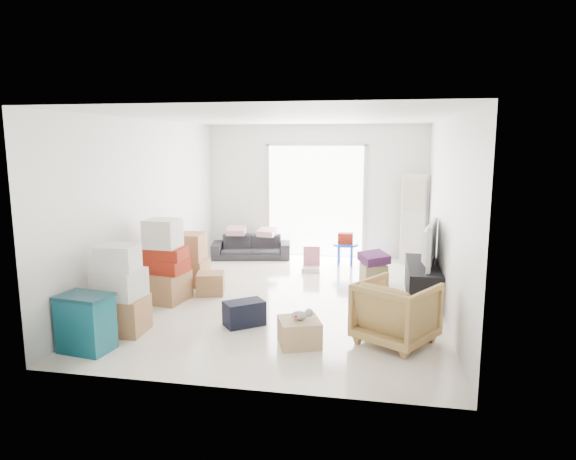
{
  "coord_description": "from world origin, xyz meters",
  "views": [
    {
      "loc": [
        1.37,
        -7.45,
        2.36
      ],
      "look_at": [
        -0.06,
        0.2,
        1.01
      ],
      "focal_mm": 32.0,
      "sensor_mm": 36.0,
      "label": 1
    }
  ],
  "objects_px": {
    "television": "(423,259)",
    "kids_table": "(345,242)",
    "ottoman": "(373,275)",
    "sofa": "(251,243)",
    "wood_crate": "(299,332)",
    "storage_bins": "(86,323)",
    "armchair": "(396,309)",
    "ac_tower": "(413,219)",
    "tv_console": "(422,281)"
  },
  "relations": [
    {
      "from": "television",
      "to": "kids_table",
      "type": "relative_size",
      "value": 1.82
    },
    {
      "from": "ottoman",
      "to": "sofa",
      "type": "bearing_deg",
      "value": 146.62
    },
    {
      "from": "sofa",
      "to": "wood_crate",
      "type": "relative_size",
      "value": 3.42
    },
    {
      "from": "storage_bins",
      "to": "kids_table",
      "type": "distance_m",
      "value": 5.35
    },
    {
      "from": "armchair",
      "to": "storage_bins",
      "type": "bearing_deg",
      "value": 46.37
    },
    {
      "from": "storage_bins",
      "to": "television",
      "type": "bearing_deg",
      "value": 35.94
    },
    {
      "from": "storage_bins",
      "to": "kids_table",
      "type": "height_order",
      "value": "storage_bins"
    },
    {
      "from": "storage_bins",
      "to": "wood_crate",
      "type": "relative_size",
      "value": 1.43
    },
    {
      "from": "armchair",
      "to": "storage_bins",
      "type": "height_order",
      "value": "armchair"
    },
    {
      "from": "sofa",
      "to": "kids_table",
      "type": "distance_m",
      "value": 1.96
    },
    {
      "from": "ac_tower",
      "to": "television",
      "type": "xyz_separation_m",
      "value": [
        0.05,
        -2.25,
        -0.29
      ]
    },
    {
      "from": "ac_tower",
      "to": "wood_crate",
      "type": "xyz_separation_m",
      "value": [
        -1.5,
        -4.46,
        -0.72
      ]
    },
    {
      "from": "ottoman",
      "to": "armchair",
      "type": "bearing_deg",
      "value": -82.57
    },
    {
      "from": "ottoman",
      "to": "wood_crate",
      "type": "height_order",
      "value": "ottoman"
    },
    {
      "from": "sofa",
      "to": "ottoman",
      "type": "height_order",
      "value": "sofa"
    },
    {
      "from": "tv_console",
      "to": "wood_crate",
      "type": "bearing_deg",
      "value": -124.99
    },
    {
      "from": "storage_bins",
      "to": "wood_crate",
      "type": "distance_m",
      "value": 2.44
    },
    {
      "from": "tv_console",
      "to": "kids_table",
      "type": "distance_m",
      "value": 2.28
    },
    {
      "from": "armchair",
      "to": "ottoman",
      "type": "bearing_deg",
      "value": -50.53
    },
    {
      "from": "sofa",
      "to": "ac_tower",
      "type": "bearing_deg",
      "value": -8.19
    },
    {
      "from": "storage_bins",
      "to": "kids_table",
      "type": "xyz_separation_m",
      "value": [
        2.58,
        4.68,
        0.11
      ]
    },
    {
      "from": "armchair",
      "to": "kids_table",
      "type": "relative_size",
      "value": 1.32
    },
    {
      "from": "television",
      "to": "sofa",
      "type": "relative_size",
      "value": 0.72
    },
    {
      "from": "sofa",
      "to": "ottoman",
      "type": "bearing_deg",
      "value": -44.25
    },
    {
      "from": "kids_table",
      "to": "ac_tower",
      "type": "bearing_deg",
      "value": 17.49
    },
    {
      "from": "kids_table",
      "to": "television",
      "type": "bearing_deg",
      "value": -54.58
    },
    {
      "from": "tv_console",
      "to": "storage_bins",
      "type": "relative_size",
      "value": 2.32
    },
    {
      "from": "sofa",
      "to": "ottoman",
      "type": "xyz_separation_m",
      "value": [
        2.51,
        -1.65,
        -0.12
      ]
    },
    {
      "from": "television",
      "to": "kids_table",
      "type": "bearing_deg",
      "value": 44.89
    },
    {
      "from": "ottoman",
      "to": "kids_table",
      "type": "relative_size",
      "value": 0.6
    },
    {
      "from": "tv_console",
      "to": "ottoman",
      "type": "bearing_deg",
      "value": 149.01
    },
    {
      "from": "television",
      "to": "ottoman",
      "type": "distance_m",
      "value": 0.96
    },
    {
      "from": "sofa",
      "to": "ottoman",
      "type": "relative_size",
      "value": 4.22
    },
    {
      "from": "wood_crate",
      "to": "ottoman",
      "type": "bearing_deg",
      "value": 73.25
    },
    {
      "from": "armchair",
      "to": "tv_console",
      "type": "bearing_deg",
      "value": -70.58
    },
    {
      "from": "armchair",
      "to": "sofa",
      "type": "bearing_deg",
      "value": -23.08
    },
    {
      "from": "armchair",
      "to": "wood_crate",
      "type": "relative_size",
      "value": 1.79
    },
    {
      "from": "television",
      "to": "storage_bins",
      "type": "bearing_deg",
      "value": 135.4
    },
    {
      "from": "television",
      "to": "wood_crate",
      "type": "distance_m",
      "value": 2.73
    },
    {
      "from": "sofa",
      "to": "television",
      "type": "bearing_deg",
      "value": -43.72
    },
    {
      "from": "television",
      "to": "kids_table",
      "type": "height_order",
      "value": "television"
    },
    {
      "from": "ac_tower",
      "to": "wood_crate",
      "type": "bearing_deg",
      "value": -108.55
    },
    {
      "from": "television",
      "to": "ottoman",
      "type": "xyz_separation_m",
      "value": [
        -0.75,
        0.45,
        -0.4
      ]
    },
    {
      "from": "sofa",
      "to": "armchair",
      "type": "xyz_separation_m",
      "value": [
        2.82,
        -4.04,
        0.11
      ]
    },
    {
      "from": "ottoman",
      "to": "wood_crate",
      "type": "distance_m",
      "value": 2.78
    },
    {
      "from": "ac_tower",
      "to": "sofa",
      "type": "height_order",
      "value": "ac_tower"
    },
    {
      "from": "tv_console",
      "to": "armchair",
      "type": "xyz_separation_m",
      "value": [
        -0.43,
        -1.94,
        0.16
      ]
    },
    {
      "from": "storage_bins",
      "to": "wood_crate",
      "type": "xyz_separation_m",
      "value": [
        2.35,
        0.62,
        -0.18
      ]
    },
    {
      "from": "tv_console",
      "to": "ottoman",
      "type": "height_order",
      "value": "tv_console"
    },
    {
      "from": "ac_tower",
      "to": "ottoman",
      "type": "xyz_separation_m",
      "value": [
        -0.7,
        -1.8,
        -0.69
      ]
    }
  ]
}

